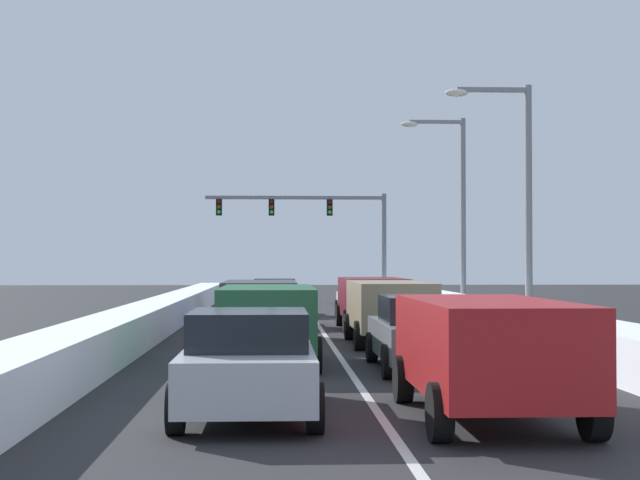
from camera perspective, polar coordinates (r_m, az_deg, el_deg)
The scene contains 17 objects.
ground_plane at distance 26.99m, azimuth 0.56°, elevation -5.96°, with size 131.15×131.15×0.00m, color #28282B.
lane_stripe_between_right_lane_and_center_lane at distance 32.02m, azimuth 0.06°, elevation -5.21°, with size 0.14×55.49×0.01m, color silver.
snow_bank_right_shoulder at distance 32.67m, azimuth 9.41°, elevation -4.33°, with size 1.67×55.49×0.91m, color white.
snow_bank_left_shoulder at distance 32.18m, azimuth -9.44°, elevation -4.36°, with size 1.33×55.49×0.92m, color white.
suv_red_right_lane_nearest at distance 13.94m, azimuth 9.70°, elevation -6.16°, with size 2.16×4.90×1.67m.
sedan_gray_right_lane_second at distance 20.10m, azimuth 6.02°, elevation -5.38°, with size 2.00×4.50×1.51m.
suv_tan_right_lane_third at distance 26.16m, azimuth 4.08°, elevation -3.88°, with size 2.16×4.90×1.67m.
suv_maroon_right_lane_fourth at distance 32.04m, azimuth 3.07°, elevation -3.40°, with size 2.16×4.90×1.67m.
sedan_white_right_lane_fifth at distance 38.27m, azimuth 2.53°, elevation -3.43°, with size 2.00×4.50×1.51m.
sedan_silver_center_lane_nearest at distance 14.16m, azimuth -4.16°, elevation -7.12°, with size 2.00×4.50×1.51m.
suv_green_center_lane_second at distance 20.96m, azimuth -3.09°, elevation -4.53°, with size 2.16×4.90×1.67m.
suv_charcoal_center_lane_third at distance 26.96m, azimuth -3.52°, elevation -3.80°, with size 2.16×4.90×1.67m.
sedan_navy_center_lane_fourth at distance 33.52m, azimuth -3.32°, elevation -3.73°, with size 2.00×4.50×1.51m.
sedan_black_center_lane_fifth at distance 40.33m, azimuth -2.66°, elevation -3.32°, with size 2.00×4.50×1.51m.
traffic_light_gantry at distance 57.23m, azimuth 0.04°, elevation 1.25°, with size 10.60×0.47×6.20m.
street_lamp_right_near at distance 30.38m, azimuth 11.35°, elevation 3.25°, with size 2.66×0.36×7.59m.
street_lamp_right_mid at distance 40.23m, azimuth 7.82°, elevation 2.48°, with size 2.66×0.36×8.06m.
Camera 1 is at (-1.51, -6.68, 2.21)m, focal length 54.95 mm.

